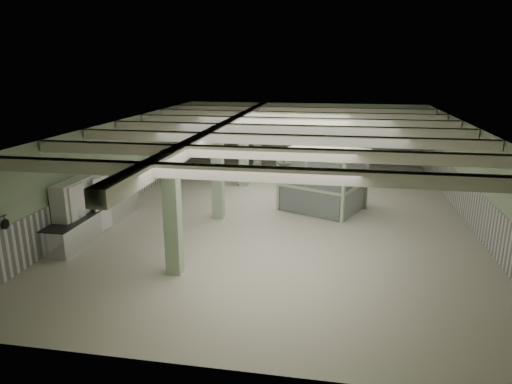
% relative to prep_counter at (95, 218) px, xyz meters
% --- Properties ---
extents(floor, '(20.00, 20.00, 0.00)m').
position_rel_prep_counter_xyz_m(floor, '(6.54, 3.16, -0.46)').
color(floor, beige).
rests_on(floor, ground).
extents(ceiling, '(14.00, 20.00, 0.02)m').
position_rel_prep_counter_xyz_m(ceiling, '(6.54, 3.16, 3.14)').
color(ceiling, beige).
rests_on(ceiling, wall_back).
extents(wall_back, '(14.00, 0.02, 3.60)m').
position_rel_prep_counter_xyz_m(wall_back, '(6.54, 13.16, 1.34)').
color(wall_back, '#A5BE98').
rests_on(wall_back, floor).
extents(wall_front, '(14.00, 0.02, 3.60)m').
position_rel_prep_counter_xyz_m(wall_front, '(6.54, -6.84, 1.34)').
color(wall_front, '#A5BE98').
rests_on(wall_front, floor).
extents(wall_left, '(0.02, 20.00, 3.60)m').
position_rel_prep_counter_xyz_m(wall_left, '(-0.46, 3.16, 1.34)').
color(wall_left, '#A5BE98').
rests_on(wall_left, floor).
extents(wall_right, '(0.02, 20.00, 3.60)m').
position_rel_prep_counter_xyz_m(wall_right, '(13.54, 3.16, 1.34)').
color(wall_right, '#A5BE98').
rests_on(wall_right, floor).
extents(wainscot_left, '(0.05, 19.90, 1.50)m').
position_rel_prep_counter_xyz_m(wainscot_left, '(-0.44, 3.16, 0.29)').
color(wainscot_left, silver).
rests_on(wainscot_left, floor).
extents(wainscot_right, '(0.05, 19.90, 1.50)m').
position_rel_prep_counter_xyz_m(wainscot_right, '(13.51, 3.16, 0.29)').
color(wainscot_right, silver).
rests_on(wainscot_right, floor).
extents(wainscot_back, '(13.90, 0.05, 1.50)m').
position_rel_prep_counter_xyz_m(wainscot_back, '(6.54, 13.13, 0.29)').
color(wainscot_back, silver).
rests_on(wainscot_back, floor).
extents(girder, '(0.45, 19.90, 0.40)m').
position_rel_prep_counter_xyz_m(girder, '(4.04, 3.16, 2.92)').
color(girder, silver).
rests_on(girder, ceiling).
extents(beam_a, '(13.90, 0.35, 0.32)m').
position_rel_prep_counter_xyz_m(beam_a, '(6.54, -4.34, 2.96)').
color(beam_a, silver).
rests_on(beam_a, ceiling).
extents(beam_b, '(13.90, 0.35, 0.32)m').
position_rel_prep_counter_xyz_m(beam_b, '(6.54, -1.84, 2.96)').
color(beam_b, silver).
rests_on(beam_b, ceiling).
extents(beam_c, '(13.90, 0.35, 0.32)m').
position_rel_prep_counter_xyz_m(beam_c, '(6.54, 0.66, 2.96)').
color(beam_c, silver).
rests_on(beam_c, ceiling).
extents(beam_d, '(13.90, 0.35, 0.32)m').
position_rel_prep_counter_xyz_m(beam_d, '(6.54, 3.16, 2.96)').
color(beam_d, silver).
rests_on(beam_d, ceiling).
extents(beam_e, '(13.90, 0.35, 0.32)m').
position_rel_prep_counter_xyz_m(beam_e, '(6.54, 5.66, 2.96)').
color(beam_e, silver).
rests_on(beam_e, ceiling).
extents(beam_f, '(13.90, 0.35, 0.32)m').
position_rel_prep_counter_xyz_m(beam_f, '(6.54, 8.16, 2.96)').
color(beam_f, silver).
rests_on(beam_f, ceiling).
extents(beam_g, '(13.90, 0.35, 0.32)m').
position_rel_prep_counter_xyz_m(beam_g, '(6.54, 10.66, 2.96)').
color(beam_g, silver).
rests_on(beam_g, ceiling).
extents(column_a, '(0.42, 0.42, 3.60)m').
position_rel_prep_counter_xyz_m(column_a, '(4.04, -2.84, 1.34)').
color(column_a, '#9CB692').
rests_on(column_a, floor).
extents(column_b, '(0.42, 0.42, 3.60)m').
position_rel_prep_counter_xyz_m(column_b, '(4.04, 2.16, 1.34)').
color(column_b, '#9CB692').
rests_on(column_b, floor).
extents(column_c, '(0.42, 0.42, 3.60)m').
position_rel_prep_counter_xyz_m(column_c, '(4.04, 7.16, 1.34)').
color(column_c, '#9CB692').
rests_on(column_c, floor).
extents(column_d, '(0.42, 0.42, 3.60)m').
position_rel_prep_counter_xyz_m(column_d, '(4.04, 11.16, 1.34)').
color(column_d, '#9CB692').
rests_on(column_d, floor).
extents(pendant_front, '(0.44, 0.44, 0.22)m').
position_rel_prep_counter_xyz_m(pendant_front, '(7.04, -1.84, 2.59)').
color(pendant_front, '#293629').
rests_on(pendant_front, ceiling).
extents(pendant_mid, '(0.44, 0.44, 0.22)m').
position_rel_prep_counter_xyz_m(pendant_mid, '(7.04, 3.66, 2.59)').
color(pendant_mid, '#293629').
rests_on(pendant_mid, ceiling).
extents(pendant_back, '(0.44, 0.44, 0.22)m').
position_rel_prep_counter_xyz_m(pendant_back, '(7.04, 8.66, 2.59)').
color(pendant_back, '#293629').
rests_on(pendant_back, ceiling).
extents(prep_counter, '(0.93, 5.36, 0.91)m').
position_rel_prep_counter_xyz_m(prep_counter, '(0.00, 0.00, 0.00)').
color(prep_counter, silver).
rests_on(prep_counter, floor).
extents(pitcher_near, '(0.24, 0.26, 0.27)m').
position_rel_prep_counter_xyz_m(pitcher_near, '(0.07, 1.40, 0.58)').
color(pitcher_near, silver).
rests_on(pitcher_near, prep_counter).
extents(pitcher_far, '(0.24, 0.27, 0.29)m').
position_rel_prep_counter_xyz_m(pitcher_far, '(0.05, 0.39, 0.59)').
color(pitcher_far, silver).
rests_on(pitcher_far, prep_counter).
extents(veg_colander, '(0.53, 0.53, 0.18)m').
position_rel_prep_counter_xyz_m(veg_colander, '(0.06, 2.37, 0.53)').
color(veg_colander, '#3F4044').
rests_on(veg_colander, prep_counter).
extents(orange_bowl, '(0.33, 0.33, 0.10)m').
position_rel_prep_counter_xyz_m(orange_bowl, '(-0.09, 1.96, 0.49)').
color(orange_bowl, '#B2B2B7').
rests_on(orange_bowl, prep_counter).
extents(skillet_far, '(0.04, 0.28, 0.28)m').
position_rel_prep_counter_xyz_m(skillet_far, '(-0.34, -4.01, 1.17)').
color(skillet_far, black).
rests_on(skillet_far, hook_rail).
extents(walkin_cooler, '(0.80, 2.21, 2.02)m').
position_rel_prep_counter_xyz_m(walkin_cooler, '(-0.08, -0.84, 0.55)').
color(walkin_cooler, silver).
rests_on(walkin_cooler, floor).
extents(guard_booth, '(3.90, 3.66, 2.50)m').
position_rel_prep_counter_xyz_m(guard_booth, '(8.00, 4.04, 1.24)').
color(guard_booth, '#B0C69E').
rests_on(guard_booth, floor).
extents(filing_cabinet, '(0.49, 0.66, 1.35)m').
position_rel_prep_counter_xyz_m(filing_cabinet, '(9.64, 4.55, 0.21)').
color(filing_cabinet, '#646453').
rests_on(filing_cabinet, floor).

